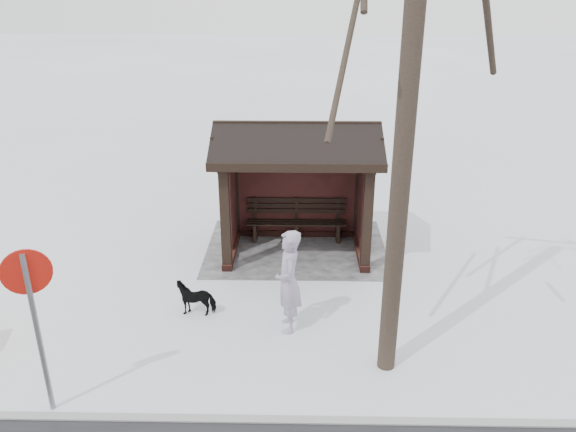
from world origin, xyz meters
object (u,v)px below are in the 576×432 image
at_px(pedestrian, 289,281).
at_px(road_sign, 32,299).
at_px(bus_shelter, 297,161).
at_px(dog, 196,297).

relative_size(pedestrian, road_sign, 0.74).
distance_m(bus_shelter, pedestrian, 3.51).
height_order(pedestrian, dog, pedestrian).
bearing_deg(dog, road_sign, -31.89).
distance_m(pedestrian, road_sign, 4.16).
height_order(pedestrian, road_sign, road_sign).
bearing_deg(pedestrian, road_sign, -62.43).
xyz_separation_m(dog, road_sign, (1.69, 2.66, 1.52)).
bearing_deg(bus_shelter, pedestrian, 87.92).
bearing_deg(dog, bus_shelter, 146.69).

